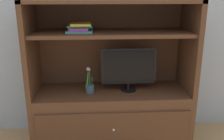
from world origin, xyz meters
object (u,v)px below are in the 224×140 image
object	(u,v)px
potted_plant	(90,87)
magazine_stack	(80,27)
tv_monitor	(129,68)
media_console	(112,100)

from	to	relation	value
potted_plant	magazine_stack	world-z (taller)	magazine_stack
tv_monitor	magazine_stack	distance (m)	0.66
magazine_stack	media_console	bearing A→B (deg)	2.07
media_console	magazine_stack	world-z (taller)	media_console
tv_monitor	magazine_stack	xyz separation A→B (m)	(-0.50, 0.00, 0.43)
media_console	potted_plant	bearing A→B (deg)	-166.95
tv_monitor	magazine_stack	bearing A→B (deg)	179.56
tv_monitor	magazine_stack	world-z (taller)	magazine_stack
tv_monitor	magazine_stack	size ratio (longest dim) A/B	1.88
media_console	magazine_stack	distance (m)	0.87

